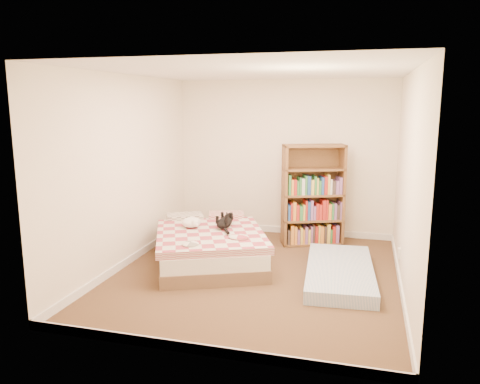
% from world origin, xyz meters
% --- Properties ---
extents(room, '(3.51, 4.01, 2.51)m').
position_xyz_m(room, '(0.00, 0.00, 1.20)').
color(room, '#43301C').
rests_on(room, ground).
extents(bed, '(1.97, 2.26, 0.51)m').
position_xyz_m(bed, '(-0.72, 0.34, 0.23)').
color(bed, brown).
rests_on(bed, room).
extents(bookshelf, '(1.02, 0.62, 1.53)m').
position_xyz_m(bookshelf, '(0.54, 1.52, 0.56)').
color(bookshelf, '#59321E').
rests_on(bookshelf, room).
extents(floor_mattress, '(0.92, 1.82, 0.16)m').
position_xyz_m(floor_mattress, '(1.04, 0.14, 0.08)').
color(floor_mattress, '#6F93BA').
rests_on(floor_mattress, room).
extents(black_cat, '(0.23, 0.69, 0.16)m').
position_xyz_m(black_cat, '(-0.55, 0.50, 0.52)').
color(black_cat, black).
rests_on(black_cat, bed).
extents(white_dog, '(0.29, 0.30, 0.14)m').
position_xyz_m(white_dog, '(-0.99, 0.35, 0.52)').
color(white_dog, white).
rests_on(white_dog, bed).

